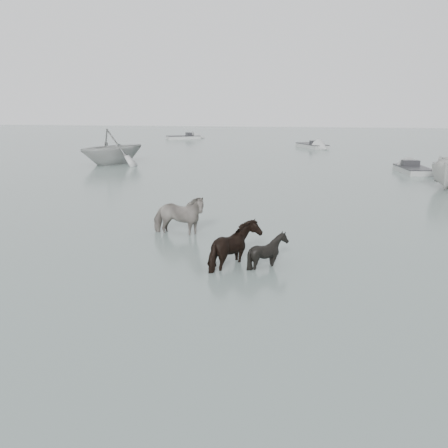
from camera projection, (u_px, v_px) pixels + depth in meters
The scene contains 8 objects.
ground at pixel (181, 256), 15.87m from camera, with size 140.00×140.00×0.00m, color #53635B.
pony_pinto at pixel (178, 211), 18.05m from camera, with size 0.96×2.10×1.77m, color black.
pony_dark at pixel (236, 239), 14.69m from camera, with size 1.65×1.41×1.66m, color black.
pony_black at pixel (268, 246), 14.73m from camera, with size 1.03×1.16×1.27m, color black.
rowboat_trail at pixel (112, 146), 36.98m from camera, with size 4.51×5.23×2.76m, color #A5A7A5.
skiff_port at pixel (413, 167), 33.07m from camera, with size 4.70×1.60×0.75m, color gray, non-canonical shape.
skiff_mid at pixel (312, 144), 49.16m from camera, with size 5.23×1.60×0.75m, color #959895, non-canonical shape.
skiff_far at pixel (183, 136), 59.25m from camera, with size 5.40×1.60×0.75m, color #ABAEAB, non-canonical shape.
Camera 1 is at (3.35, -14.81, 4.92)m, focal length 40.00 mm.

